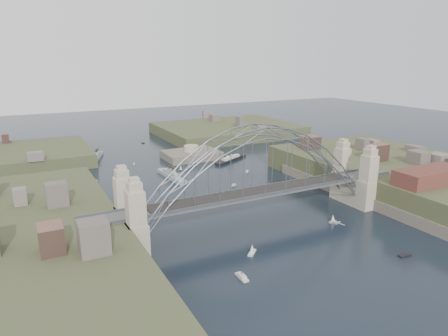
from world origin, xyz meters
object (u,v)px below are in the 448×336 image
fort_island (191,159)px  naval_cruiser_far (97,156)px  bridge (259,176)px  ocean_liner (231,159)px  wharf_shed (430,176)px  naval_cruiser_near (171,175)px

fort_island → naval_cruiser_far: fort_island is taller
bridge → fort_island: size_ratio=3.82×
ocean_liner → naval_cruiser_far: bearing=147.9°
fort_island → wharf_shed: size_ratio=1.10×
wharf_shed → naval_cruiser_near: wharf_shed is taller
wharf_shed → ocean_liner: (-19.64, 72.56, -9.28)m
fort_island → naval_cruiser_far: (-34.39, 17.85, 1.17)m
naval_cruiser_far → fort_island: bearing=-27.4°
bridge → naval_cruiser_near: (-5.20, 47.28, -11.44)m
naval_cruiser_near → ocean_liner: size_ratio=1.08×
wharf_shed → naval_cruiser_far: 121.92m
fort_island → naval_cruiser_far: size_ratio=1.42×
wharf_shed → naval_cruiser_far: bearing=123.1°
fort_island → wharf_shed: 90.48m
fort_island → ocean_liner: size_ratio=1.24×
naval_cruiser_far → ocean_liner: size_ratio=0.88×
bridge → naval_cruiser_far: (-22.39, 87.85, -11.49)m
fort_island → naval_cruiser_near: size_ratio=1.15×
bridge → fort_island: bearing=80.3°
naval_cruiser_near → bridge: bearing=-83.7°
naval_cruiser_near → naval_cruiser_far: bearing=113.0°
bridge → wharf_shed: bridge is taller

